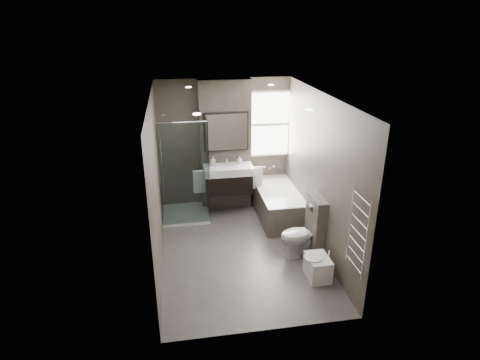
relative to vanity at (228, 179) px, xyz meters
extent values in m
cube|color=#54504D|center=(0.00, -1.43, -0.77)|extent=(2.65, 3.85, 0.05)
cube|color=silver|center=(0.00, -1.43, 1.88)|extent=(2.65, 3.85, 0.05)
cube|color=brown|center=(0.00, 0.50, 0.56)|extent=(2.65, 0.05, 2.60)
cube|color=brown|center=(0.00, -3.35, 0.56)|extent=(2.65, 0.05, 2.60)
cube|color=brown|center=(-1.32, -1.43, 0.56)|extent=(0.05, 3.85, 2.60)
cube|color=brown|center=(1.32, -1.43, 0.56)|extent=(0.05, 3.85, 2.60)
cube|color=#50483F|center=(0.00, 0.35, 0.56)|extent=(1.00, 0.25, 2.60)
cube|color=black|center=(0.00, 0.00, -0.08)|extent=(0.90, 0.45, 0.38)
cube|color=white|center=(0.00, 0.00, 0.18)|extent=(0.95, 0.47, 0.15)
cylinder|color=silver|center=(0.00, 0.17, 0.32)|extent=(0.03, 0.03, 0.12)
cylinder|color=silver|center=(0.00, 0.11, 0.37)|extent=(0.02, 0.12, 0.02)
cube|color=black|center=(0.00, 0.19, 0.89)|extent=(0.86, 0.06, 0.76)
cube|color=white|center=(0.00, 0.15, 0.89)|extent=(0.80, 0.02, 0.70)
cube|color=silver|center=(-0.56, -0.02, -0.02)|extent=(0.24, 0.06, 0.44)
cube|color=silver|center=(0.56, -0.02, -0.02)|extent=(0.24, 0.06, 0.44)
cube|color=white|center=(-0.85, 0.02, -0.71)|extent=(0.90, 0.90, 0.06)
cube|color=white|center=(-0.85, -0.42, 0.29)|extent=(0.88, 0.01, 1.94)
cube|color=white|center=(-0.41, 0.02, 0.29)|extent=(0.01, 0.88, 1.94)
cylinder|color=silver|center=(-1.25, 0.02, 0.51)|extent=(0.02, 0.02, 1.00)
cube|color=#50483F|center=(0.93, -0.33, -0.47)|extent=(0.75, 1.60, 0.55)
cube|color=white|center=(0.93, -0.33, -0.19)|extent=(0.75, 1.60, 0.03)
cube|color=white|center=(0.93, -0.33, -0.25)|extent=(0.61, 1.42, 0.12)
cube|color=white|center=(0.90, 0.45, 0.93)|extent=(0.98, 0.04, 1.33)
cube|color=white|center=(0.90, 0.43, 0.93)|extent=(0.90, 0.01, 1.25)
cube|color=white|center=(0.90, 0.42, 0.93)|extent=(0.90, 0.01, 0.05)
imported|color=white|center=(0.97, -1.72, -0.38)|extent=(0.76, 0.49, 0.73)
cube|color=#50483F|center=(1.21, -1.68, -0.24)|extent=(0.18, 0.55, 1.00)
cube|color=silver|center=(1.11, -1.68, 0.08)|extent=(0.01, 0.16, 0.11)
cube|color=white|center=(1.02, -2.37, -0.56)|extent=(0.32, 0.44, 0.35)
cylinder|color=white|center=(0.93, -2.37, -0.39)|extent=(0.26, 0.26, 0.04)
cylinder|color=silver|center=(1.18, -2.37, -0.33)|extent=(0.02, 0.02, 0.10)
cylinder|color=silver|center=(1.25, -3.26, 0.38)|extent=(0.03, 0.03, 1.10)
cylinder|color=silver|center=(1.25, -2.80, 0.38)|extent=(0.03, 0.03, 1.10)
cube|color=silver|center=(1.25, -3.03, 0.38)|extent=(0.02, 0.46, 1.00)
imported|color=white|center=(-0.28, 0.06, 0.36)|extent=(0.09, 0.09, 0.19)
imported|color=white|center=(0.25, 0.12, 0.33)|extent=(0.11, 0.11, 0.15)
camera|label=1|loc=(-0.98, -7.18, 2.93)|focal=30.00mm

